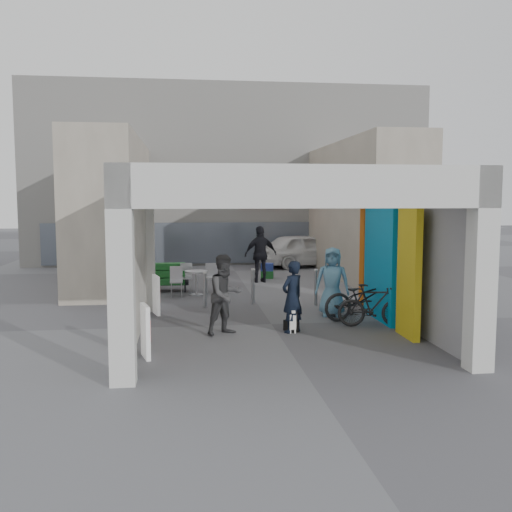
{
  "coord_description": "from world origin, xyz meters",
  "views": [
    {
      "loc": [
        -1.99,
        -13.06,
        2.97
      ],
      "look_at": [
        -0.24,
        1.0,
        1.52
      ],
      "focal_mm": 40.0,
      "sensor_mm": 36.0,
      "label": 1
    }
  ],
  "objects": [
    {
      "name": "border_collie",
      "position": [
        0.32,
        -0.85,
        0.26
      ],
      "size": [
        0.24,
        0.47,
        0.65
      ],
      "rotation": [
        0.0,
        0.0,
        0.23
      ],
      "color": "black",
      "rests_on": "ground"
    },
    {
      "name": "bicycle_rear",
      "position": [
        2.3,
        -0.54,
        0.5
      ],
      "size": [
        1.7,
        0.68,
        1.0
      ],
      "primitive_type": "imported",
      "rotation": [
        0.0,
        0.0,
        1.44
      ],
      "color": "black",
      "rests_on": "ground"
    },
    {
      "name": "bollard_center",
      "position": [
        -0.13,
        2.59,
        0.49
      ],
      "size": [
        0.09,
        0.09,
        0.98
      ],
      "primitive_type": "cylinder",
      "color": "#93969C",
      "rests_on": "ground"
    },
    {
      "name": "cafe_set",
      "position": [
        -1.8,
        4.6,
        0.32
      ],
      "size": [
        1.49,
        1.2,
        0.9
      ],
      "rotation": [
        0.0,
        0.0,
        -0.12
      ],
      "color": "#B2B2B7",
      "rests_on": "ground"
    },
    {
      "name": "advert_board_far",
      "position": [
        -2.75,
        1.51,
        0.51
      ],
      "size": [
        0.22,
        0.55,
        1.0
      ],
      "rotation": [
        0.0,
        0.0,
        0.26
      ],
      "color": "silver",
      "rests_on": "ground"
    },
    {
      "name": "far_building",
      "position": [
        -0.0,
        13.99,
        3.99
      ],
      "size": [
        18.0,
        4.08,
        8.0
      ],
      "color": "silver",
      "rests_on": "ground"
    },
    {
      "name": "plaza_bldg_left",
      "position": [
        -4.5,
        7.5,
        2.5
      ],
      "size": [
        2.0,
        9.0,
        5.0
      ],
      "primitive_type": "cube",
      "color": "#B1A693",
      "rests_on": "ground"
    },
    {
      "name": "white_van",
      "position": [
        3.13,
        11.07,
        0.72
      ],
      "size": [
        4.54,
        2.8,
        1.44
      ],
      "primitive_type": "imported",
      "rotation": [
        0.0,
        0.0,
        1.85
      ],
      "color": "white",
      "rests_on": "ground"
    },
    {
      "name": "man_elderly",
      "position": [
        1.66,
        0.77,
        0.87
      ],
      "size": [
        0.97,
        0.76,
        1.74
      ],
      "primitive_type": "imported",
      "rotation": [
        0.0,
        0.0,
        -0.28
      ],
      "color": "#629ABF",
      "rests_on": "ground"
    },
    {
      "name": "bicycle_front",
      "position": [
        2.3,
        0.22,
        0.54
      ],
      "size": [
        2.17,
        1.11,
        1.09
      ],
      "primitive_type": "imported",
      "rotation": [
        0.0,
        0.0,
        1.77
      ],
      "color": "black",
      "rests_on": "ground"
    },
    {
      "name": "man_crates",
      "position": [
        0.63,
        6.71,
        0.99
      ],
      "size": [
        1.23,
        0.68,
        1.98
      ],
      "primitive_type": "imported",
      "rotation": [
        0.0,
        0.0,
        3.32
      ],
      "color": "black",
      "rests_on": "ground"
    },
    {
      "name": "ground",
      "position": [
        0.0,
        0.0,
        0.0
      ],
      "size": [
        90.0,
        90.0,
        0.0
      ],
      "primitive_type": "plane",
      "color": "#5E5E63",
      "rests_on": "ground"
    },
    {
      "name": "man_back_turned",
      "position": [
        -1.14,
        -0.85,
        0.87
      ],
      "size": [
        1.07,
        1.0,
        1.75
      ],
      "primitive_type": "imported",
      "rotation": [
        0.0,
        0.0,
        0.54
      ],
      "color": "#3D3D3F",
      "rests_on": "ground"
    },
    {
      "name": "man_with_dog",
      "position": [
        0.34,
        -0.86,
        0.8
      ],
      "size": [
        0.7,
        0.65,
        1.6
      ],
      "primitive_type": "imported",
      "rotation": [
        0.0,
        0.0,
        3.75
      ],
      "color": "black",
      "rests_on": "ground"
    },
    {
      "name": "advert_board_near",
      "position": [
        -2.75,
        -2.51,
        0.51
      ],
      "size": [
        0.22,
        0.55,
        1.0
      ],
      "rotation": [
        0.0,
        0.0,
        0.26
      ],
      "color": "silver",
      "rests_on": "ground"
    },
    {
      "name": "arcade_canopy",
      "position": [
        0.54,
        -0.82,
        2.3
      ],
      "size": [
        6.4,
        6.45,
        6.4
      ],
      "color": "silver",
      "rests_on": "ground"
    },
    {
      "name": "bollard_right",
      "position": [
        1.58,
        2.21,
        0.49
      ],
      "size": [
        0.09,
        0.09,
        0.99
      ],
      "primitive_type": "cylinder",
      "color": "#93969C",
      "rests_on": "ground"
    },
    {
      "name": "produce_stand",
      "position": [
        -2.58,
        5.19,
        0.35
      ],
      "size": [
        1.33,
        0.72,
        0.87
      ],
      "rotation": [
        0.0,
        0.0,
        -0.22
      ],
      "color": "black",
      "rests_on": "ground"
    },
    {
      "name": "crate_stack",
      "position": [
        1.0,
        7.67,
        0.28
      ],
      "size": [
        0.51,
        0.44,
        0.56
      ],
      "rotation": [
        0.0,
        0.0,
        -0.21
      ],
      "color": "#1B5F27",
      "rests_on": "ground"
    },
    {
      "name": "plaza_bldg_right",
      "position": [
        4.5,
        7.5,
        2.5
      ],
      "size": [
        2.0,
        9.0,
        5.0
      ],
      "primitive_type": "cube",
      "color": "#B1A693",
      "rests_on": "ground"
    },
    {
      "name": "bollard_left",
      "position": [
        -1.48,
        2.26,
        0.48
      ],
      "size": [
        0.09,
        0.09,
        0.95
      ],
      "primitive_type": "cylinder",
      "color": "#93969C",
      "rests_on": "ground"
    }
  ]
}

